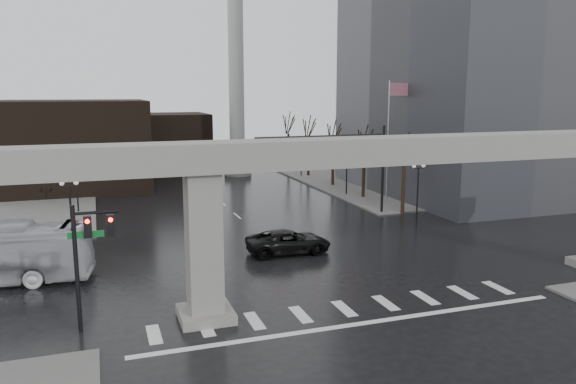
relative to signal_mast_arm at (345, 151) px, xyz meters
name	(u,v)px	position (x,y,z in m)	size (l,w,h in m)	color
ground	(336,302)	(-8.99, -18.80, -5.83)	(160.00, 160.00, 0.00)	black
sidewalk_ne	(409,178)	(17.01, 17.20, -5.75)	(28.00, 36.00, 0.15)	slate
elevated_guideway	(361,173)	(-7.73, -18.80, 1.05)	(48.00, 2.60, 8.70)	gray
building_far_left	(74,145)	(-22.99, 23.20, -0.83)	(16.00, 14.00, 10.00)	black
building_far_mid	(170,143)	(-10.99, 33.20, -1.83)	(10.00, 10.00, 8.00)	black
smokestack	(236,73)	(-2.99, 27.20, 7.52)	(3.60, 3.60, 30.00)	#BBBBB6
signal_mast_arm	(345,151)	(0.00, 0.00, 0.00)	(12.12, 0.43, 8.00)	black
signal_left_pole	(88,246)	(-21.24, -18.30, -1.76)	(2.30, 0.30, 6.00)	black
flagpole_assembly	(391,128)	(6.30, 3.20, 1.70)	(2.06, 0.12, 12.00)	silver
lamp_right_0	(418,183)	(4.51, -4.80, -2.36)	(1.22, 0.32, 5.11)	black
lamp_right_1	(347,163)	(4.51, 9.20, -2.36)	(1.22, 0.32, 5.11)	black
lamp_right_2	(301,150)	(4.51, 23.20, -2.36)	(1.22, 0.32, 5.11)	black
lamp_left_0	(70,205)	(-22.49, -4.80, -2.36)	(1.22, 0.32, 5.11)	black
lamp_left_1	(76,175)	(-22.49, 9.20, -2.36)	(1.22, 0.32, 5.11)	black
lamp_left_2	(79,158)	(-22.49, 23.20, -2.36)	(1.22, 0.32, 5.11)	black
tree_right_0	(404,184)	(5.54, -0.78, -3.04)	(1.09, 1.58, 7.50)	black
tree_right_1	(364,171)	(5.54, 7.22, -2.98)	(1.09, 1.61, 7.67)	black
tree_right_2	(333,161)	(5.54, 15.22, -2.91)	(1.10, 1.63, 7.85)	black
tree_right_3	(309,154)	(5.54, 23.22, -2.85)	(1.11, 1.66, 8.02)	black
tree_right_4	(289,147)	(5.54, 31.22, -2.79)	(1.12, 1.69, 8.19)	black
pickup_truck	(289,242)	(-8.44, -9.37, -5.02)	(2.69, 5.84, 1.62)	black
far_car	(203,201)	(-11.29, 7.42, -5.15)	(1.60, 3.97, 1.35)	black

